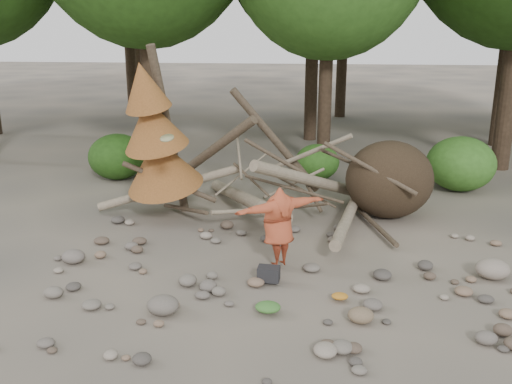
# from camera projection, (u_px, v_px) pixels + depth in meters

# --- Properties ---
(ground) EXTENTS (120.00, 120.00, 0.00)m
(ground) POSITION_uv_depth(u_px,v_px,m) (274.00, 286.00, 10.81)
(ground) COLOR #514C44
(ground) RESTS_ON ground
(deadfall_pile) EXTENTS (8.55, 5.24, 3.30)m
(deadfall_pile) POSITION_uv_depth(u_px,v_px,m) (366.00, 181.00, 14.37)
(deadfall_pile) COLOR #332619
(deadfall_pile) RESTS_ON ground
(dead_conifer) EXTENTS (2.06, 2.16, 4.35)m
(dead_conifer) POSITION_uv_depth(u_px,v_px,m) (156.00, 138.00, 13.72)
(dead_conifer) COLOR #4C3F30
(dead_conifer) RESTS_ON ground
(bush_left) EXTENTS (1.80, 1.80, 1.44)m
(bush_left) POSITION_uv_depth(u_px,v_px,m) (117.00, 157.00, 18.00)
(bush_left) COLOR #224913
(bush_left) RESTS_ON ground
(bush_mid) EXTENTS (1.40, 1.40, 1.12)m
(bush_mid) POSITION_uv_depth(u_px,v_px,m) (317.00, 162.00, 18.00)
(bush_mid) COLOR #2D5D1B
(bush_mid) RESTS_ON ground
(bush_right) EXTENTS (2.00, 2.00, 1.60)m
(bush_right) POSITION_uv_depth(u_px,v_px,m) (461.00, 164.00, 16.76)
(bush_right) COLOR #386E22
(bush_right) RESTS_ON ground
(frisbee_thrower) EXTENTS (3.46, 1.58, 2.55)m
(frisbee_thrower) POSITION_uv_depth(u_px,v_px,m) (278.00, 226.00, 11.35)
(frisbee_thrower) COLOR #A34024
(frisbee_thrower) RESTS_ON ground
(backpack) EXTENTS (0.44, 0.31, 0.28)m
(backpack) POSITION_uv_depth(u_px,v_px,m) (269.00, 277.00, 10.88)
(backpack) COLOR black
(backpack) RESTS_ON ground
(cloth_green) EXTENTS (0.44, 0.37, 0.17)m
(cloth_green) POSITION_uv_depth(u_px,v_px,m) (268.00, 310.00, 9.74)
(cloth_green) COLOR #376829
(cloth_green) RESTS_ON ground
(cloth_orange) EXTENTS (0.30, 0.24, 0.11)m
(cloth_orange) POSITION_uv_depth(u_px,v_px,m) (340.00, 299.00, 10.19)
(cloth_orange) COLOR #AA6A1D
(cloth_orange) RESTS_ON ground
(boulder_front_left) EXTENTS (0.55, 0.49, 0.33)m
(boulder_front_left) POSITION_uv_depth(u_px,v_px,m) (163.00, 305.00, 9.73)
(boulder_front_left) COLOR #645C53
(boulder_front_left) RESTS_ON ground
(boulder_front_right) EXTENTS (0.43, 0.39, 0.26)m
(boulder_front_right) POSITION_uv_depth(u_px,v_px,m) (361.00, 315.00, 9.46)
(boulder_front_right) COLOR brown
(boulder_front_right) RESTS_ON ground
(boulder_mid_right) EXTENTS (0.65, 0.58, 0.39)m
(boulder_mid_right) POSITION_uv_depth(u_px,v_px,m) (493.00, 269.00, 11.08)
(boulder_mid_right) COLOR gray
(boulder_mid_right) RESTS_ON ground
(boulder_mid_left) EXTENTS (0.48, 0.43, 0.29)m
(boulder_mid_left) POSITION_uv_depth(u_px,v_px,m) (73.00, 256.00, 11.80)
(boulder_mid_left) COLOR #696058
(boulder_mid_left) RESTS_ON ground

